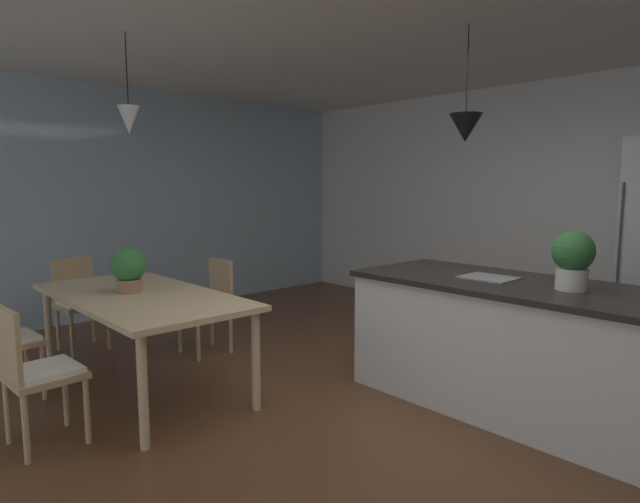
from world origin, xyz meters
TOP-DOWN VIEW (x-y plane):
  - ground_plane at (0.00, 0.00)m, footprint 10.00×8.40m
  - wall_back_kitchen at (0.00, 3.26)m, footprint 10.00×0.12m
  - window_wall_left_glazing at (-4.06, 0.00)m, footprint 0.06×8.40m
  - dining_table at (-1.65, -0.92)m, footprint 1.99×0.98m
  - chair_far_left at (-2.10, -0.06)m, footprint 0.40×0.40m
  - chair_near_right at (-1.20, -1.78)m, footprint 0.42×0.42m
  - chair_window_end at (-3.01, -0.92)m, footprint 0.42×0.42m
  - chair_near_left at (-2.10, -1.78)m, footprint 0.42×0.42m
  - kitchen_island at (0.45, 0.84)m, footprint 2.24×0.98m
  - pendant_over_table at (-1.83, -0.87)m, footprint 0.16×0.16m
  - pendant_over_island_main at (0.01, 0.84)m, footprint 0.24×0.24m
  - potted_plant_on_island at (0.82, 0.84)m, footprint 0.26×0.26m
  - potted_plant_on_table at (-1.75, -0.96)m, footprint 0.26×0.26m

SIDE VIEW (x-z plane):
  - ground_plane at x=0.00m, z-range -0.04..0.00m
  - kitchen_island at x=0.45m, z-range 0.01..0.92m
  - chair_far_left at x=-2.10m, z-range 0.04..0.91m
  - chair_near_right at x=-1.20m, z-range 0.04..0.91m
  - chair_window_end at x=-3.01m, z-range 0.04..0.91m
  - chair_near_left at x=-2.10m, z-range 0.04..0.91m
  - dining_table at x=-1.65m, z-range 0.31..1.06m
  - potted_plant_on_table at x=-1.75m, z-range 0.76..1.11m
  - potted_plant_on_island at x=0.82m, z-range 0.92..1.30m
  - wall_back_kitchen at x=0.00m, z-range 0.00..2.70m
  - window_wall_left_glazing at x=-4.06m, z-range 0.00..2.70m
  - pendant_over_island_main at x=0.01m, z-range 1.57..2.39m
  - pendant_over_table at x=-1.83m, z-range 1.68..2.43m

